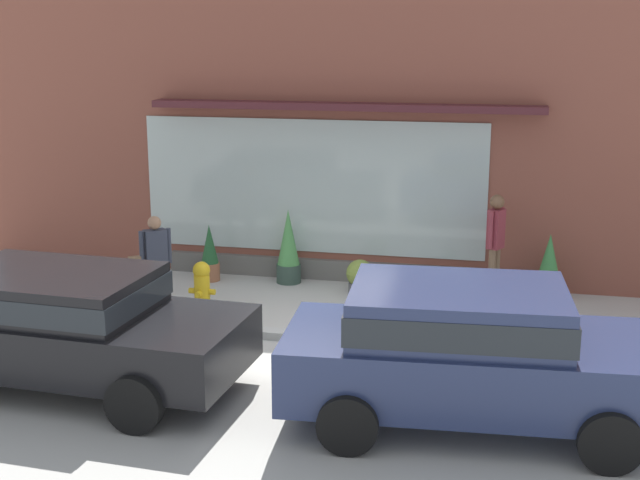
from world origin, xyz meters
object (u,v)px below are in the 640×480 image
object	(u,v)px
potted_plant_window_left	(549,268)
parked_car_black	(62,321)
potted_plant_doorstep	(444,284)
pedestrian_with_handbag	(154,258)
pedestrian_passerby	(495,238)
potted_plant_window_center	(360,277)
potted_plant_trailing_edge	(210,254)
fire_hydrant	(202,289)
potted_plant_corner_tall	(288,248)
parked_car_navy	(469,347)

from	to	relation	value
potted_plant_window_left	parked_car_black	bearing A→B (deg)	-140.12
parked_car_black	potted_plant_doorstep	world-z (taller)	parked_car_black
pedestrian_with_handbag	pedestrian_passerby	xyz separation A→B (m)	(5.16, 1.94, 0.13)
potted_plant_window_center	potted_plant_trailing_edge	world-z (taller)	potted_plant_trailing_edge
potted_plant_window_left	potted_plant_trailing_edge	distance (m)	5.85
fire_hydrant	parked_car_black	world-z (taller)	parked_car_black
parked_car_black	potted_plant_doorstep	xyz separation A→B (m)	(4.32, 4.75, -0.62)
potted_plant_doorstep	potted_plant_window_center	distance (m)	1.42
potted_plant_corner_tall	parked_car_black	bearing A→B (deg)	-107.02
potted_plant_window_left	potted_plant_trailing_edge	xyz separation A→B (m)	(-5.85, -0.12, -0.05)
pedestrian_with_handbag	pedestrian_passerby	bearing A→B (deg)	159.28
pedestrian_with_handbag	potted_plant_window_center	xyz separation A→B (m)	(2.95, 1.72, -0.60)
fire_hydrant	potted_plant_doorstep	size ratio (longest dim) A/B	1.72
potted_plant_window_center	potted_plant_trailing_edge	distance (m)	2.77
parked_car_navy	potted_plant_window_center	distance (m)	5.10
potted_plant_window_center	potted_plant_corner_tall	bearing A→B (deg)	162.74
pedestrian_passerby	parked_car_navy	size ratio (longest dim) A/B	0.40
pedestrian_passerby	potted_plant_doorstep	xyz separation A→B (m)	(-0.80, -0.12, -0.80)
parked_car_black	parked_car_navy	world-z (taller)	parked_car_navy
parked_car_navy	potted_plant_corner_tall	size ratio (longest dim) A/B	3.33
parked_car_navy	potted_plant_doorstep	bearing A→B (deg)	93.81
potted_plant_doorstep	potted_plant_trailing_edge	distance (m)	4.18
potted_plant_doorstep	pedestrian_passerby	bearing A→B (deg)	8.64
potted_plant_window_center	pedestrian_with_handbag	bearing A→B (deg)	-149.69
parked_car_navy	potted_plant_trailing_edge	distance (m)	6.86
parked_car_black	potted_plant_doorstep	distance (m)	6.45
parked_car_black	fire_hydrant	bearing A→B (deg)	80.11
pedestrian_with_handbag	pedestrian_passerby	size ratio (longest dim) A/B	0.89
parked_car_black	potted_plant_trailing_edge	bearing A→B (deg)	91.35
potted_plant_doorstep	parked_car_navy	bearing A→B (deg)	-82.27
parked_car_black	potted_plant_window_center	bearing A→B (deg)	61.10
pedestrian_passerby	potted_plant_window_left	size ratio (longest dim) A/B	1.57
parked_car_black	potted_plant_window_center	distance (m)	5.51
potted_plant_window_center	potted_plant_trailing_edge	xyz separation A→B (m)	(-2.76, 0.24, 0.18)
potted_plant_trailing_edge	potted_plant_doorstep	bearing A→B (deg)	-1.93
parked_car_black	potted_plant_trailing_edge	size ratio (longest dim) A/B	4.42
parked_car_black	potted_plant_window_center	size ratio (longest dim) A/B	7.51
pedestrian_with_handbag	parked_car_navy	xyz separation A→B (m)	(5.00, -2.90, 0.00)
potted_plant_doorstep	potted_plant_window_left	world-z (taller)	potted_plant_window_left
fire_hydrant	potted_plant_corner_tall	distance (m)	2.24
pedestrian_with_handbag	potted_plant_doorstep	bearing A→B (deg)	161.32
fire_hydrant	pedestrian_with_handbag	bearing A→B (deg)	-173.17
parked_car_black	potted_plant_corner_tall	distance (m)	5.31
potted_plant_window_center	potted_plant_doorstep	bearing A→B (deg)	4.06
pedestrian_with_handbag	potted_plant_trailing_edge	xyz separation A→B (m)	(0.19, 1.96, -0.42)
potted_plant_doorstep	pedestrian_with_handbag	bearing A→B (deg)	-157.30
pedestrian_with_handbag	pedestrian_passerby	distance (m)	5.51
pedestrian_passerby	potted_plant_trailing_edge	size ratio (longest dim) A/B	1.73
potted_plant_doorstep	fire_hydrant	bearing A→B (deg)	-154.41
parked_car_navy	potted_plant_window_center	world-z (taller)	parked_car_navy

